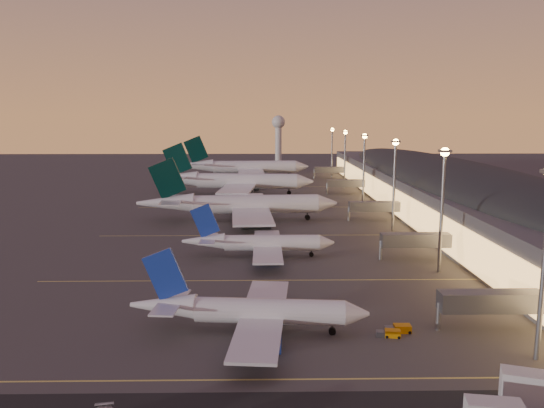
{
  "coord_description": "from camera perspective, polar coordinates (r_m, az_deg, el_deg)",
  "views": [
    {
      "loc": [
        -0.51,
        -105.93,
        32.17
      ],
      "look_at": [
        2.0,
        45.0,
        7.0
      ],
      "focal_mm": 35.0,
      "sensor_mm": 36.0,
      "label": 1
    }
  ],
  "objects": [
    {
      "name": "ground",
      "position": [
        110.71,
        -0.65,
        -7.43
      ],
      "size": [
        700.0,
        700.0,
        0.0
      ],
      "primitive_type": "plane",
      "color": "#413E3C"
    },
    {
      "name": "airliner_narrow_south",
      "position": [
        80.86,
        -2.52,
        -11.44
      ],
      "size": [
        36.12,
        32.38,
        12.89
      ],
      "rotation": [
        0.0,
        0.0,
        -0.09
      ],
      "color": "silver",
      "rests_on": "ground"
    },
    {
      "name": "airliner_narrow_north",
      "position": [
        122.17,
        -1.44,
        -4.23
      ],
      "size": [
        35.03,
        31.14,
        12.57
      ],
      "rotation": [
        0.0,
        0.0,
        0.0
      ],
      "color": "silver",
      "rests_on": "ground"
    },
    {
      "name": "airliner_wide_near",
      "position": [
        163.64,
        -3.59,
        -0.08
      ],
      "size": [
        61.87,
        56.42,
        19.8
      ],
      "rotation": [
        0.0,
        0.0,
        0.06
      ],
      "color": "silver",
      "rests_on": "ground"
    },
    {
      "name": "airliner_wide_mid",
      "position": [
        219.56,
        -4.19,
        2.46
      ],
      "size": [
        66.78,
        61.07,
        21.36
      ],
      "rotation": [
        0.0,
        0.0,
        -0.09
      ],
      "color": "silver",
      "rests_on": "ground"
    },
    {
      "name": "airliner_wide_far",
      "position": [
        277.46,
        -3.15,
        3.98
      ],
      "size": [
        69.23,
        63.0,
        22.17
      ],
      "rotation": [
        0.0,
        0.0,
        0.04
      ],
      "color": "silver",
      "rests_on": "ground"
    },
    {
      "name": "terminal_building",
      "position": [
        190.42,
        18.18,
        1.94
      ],
      "size": [
        56.35,
        255.0,
        17.46
      ],
      "color": "#4A4A4F",
      "rests_on": "ground"
    },
    {
      "name": "light_masts",
      "position": [
        175.4,
        11.1,
        4.51
      ],
      "size": [
        2.2,
        217.2,
        25.9
      ],
      "color": "slate",
      "rests_on": "ground"
    },
    {
      "name": "radar_tower",
      "position": [
        366.22,
        0.7,
        7.85
      ],
      "size": [
        9.0,
        9.0,
        32.5
      ],
      "color": "silver",
      "rests_on": "ground"
    },
    {
      "name": "lane_markings",
      "position": [
        149.43,
        -0.74,
        -2.96
      ],
      "size": [
        90.0,
        180.36,
        0.0
      ],
      "color": "#D8C659",
      "rests_on": "ground"
    },
    {
      "name": "baggage_tug_a",
      "position": [
        84.08,
        13.5,
        -12.92
      ],
      "size": [
        3.88,
        1.78,
        1.15
      ],
      "rotation": [
        0.0,
        0.0,
        -0.01
      ],
      "color": "#CB7D07",
      "rests_on": "ground"
    },
    {
      "name": "baggage_tug_b",
      "position": [
        82.25,
        12.53,
        -13.43
      ],
      "size": [
        3.68,
        1.92,
        1.05
      ],
      "rotation": [
        0.0,
        0.0,
        -0.15
      ],
      "color": "#CB7D07",
      "rests_on": "ground"
    },
    {
      "name": "catering_truck_b",
      "position": [
        69.45,
        26.31,
        -17.51
      ],
      "size": [
        7.28,
        4.7,
        3.83
      ],
      "rotation": [
        0.0,
        0.0,
        -0.34
      ],
      "color": "silver",
      "rests_on": "ground"
    }
  ]
}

